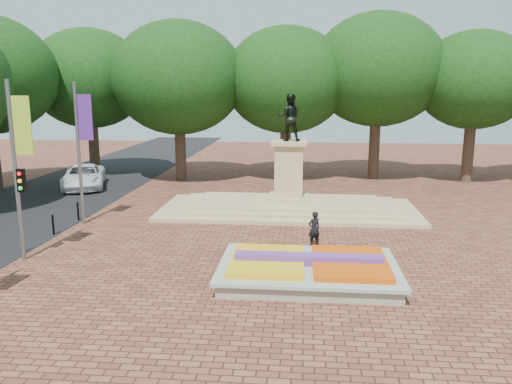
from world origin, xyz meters
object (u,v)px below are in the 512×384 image
(monument, at_px, (289,196))
(van, at_px, (84,177))
(flower_bed, at_px, (309,269))
(pedestrian, at_px, (314,229))

(monument, xyz_separation_m, van, (-14.13, 5.42, -0.10))
(flower_bed, relative_size, van, 1.11)
(flower_bed, xyz_separation_m, pedestrian, (0.25, 3.84, 0.39))
(van, bearing_deg, monument, -40.44)
(van, xyz_separation_m, pedestrian, (15.41, -11.58, -0.02))
(flower_bed, relative_size, pedestrian, 4.10)
(flower_bed, bearing_deg, van, 134.51)
(flower_bed, distance_m, van, 21.63)
(flower_bed, height_order, monument, monument)
(van, bearing_deg, flower_bed, -64.94)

